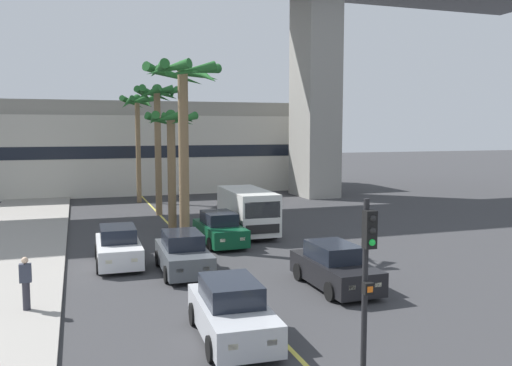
{
  "coord_description": "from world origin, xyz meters",
  "views": [
    {
      "loc": [
        -5.01,
        -1.04,
        5.6
      ],
      "look_at": [
        0.0,
        14.0,
        3.99
      ],
      "focal_mm": 37.91,
      "sensor_mm": 36.0,
      "label": 1
    }
  ],
  "objects": [
    {
      "name": "delivery_van",
      "position": [
        3.48,
        25.9,
        1.29
      ],
      "size": [
        2.21,
        5.27,
        2.36
      ],
      "color": "silver",
      "rests_on": "ground"
    },
    {
      "name": "car_queue_fourth",
      "position": [
        1.45,
        23.91,
        0.72
      ],
      "size": [
        1.93,
        4.15,
        1.56
      ],
      "color": "#0C4728",
      "rests_on": "ground"
    },
    {
      "name": "palm_tree_near_median",
      "position": [
        -0.33,
        23.41,
        6.83
      ],
      "size": [
        3.61,
        3.62,
        8.63
      ],
      "color": "brown",
      "rests_on": "ground"
    },
    {
      "name": "car_queue_front",
      "position": [
        3.48,
        15.71,
        0.72
      ],
      "size": [
        1.89,
        4.13,
        1.56
      ],
      "color": "black",
      "rests_on": "ground"
    },
    {
      "name": "car_queue_second",
      "position": [
        -3.49,
        21.48,
        0.72
      ],
      "size": [
        1.88,
        4.12,
        1.56
      ],
      "color": "white",
      "rests_on": "ground"
    },
    {
      "name": "pier_building_backdrop",
      "position": [
        0.0,
        48.01,
        3.86
      ],
      "size": [
        35.14,
        8.04,
        7.85
      ],
      "color": "beige",
      "rests_on": "ground"
    },
    {
      "name": "car_queue_fifth",
      "position": [
        -1.18,
        19.43,
        0.72
      ],
      "size": [
        1.9,
        4.13,
        1.56
      ],
      "color": "#4C5156",
      "rests_on": "ground"
    },
    {
      "name": "car_queue_third",
      "position": [
        -1.21,
        12.43,
        0.72
      ],
      "size": [
        1.96,
        4.16,
        1.56
      ],
      "color": "#B7BABF",
      "rests_on": "ground"
    },
    {
      "name": "palm_tree_mid_median",
      "position": [
        -0.02,
        28.67,
        5.05
      ],
      "size": [
        2.92,
        3.07,
        6.61
      ],
      "color": "brown",
      "rests_on": "ground"
    },
    {
      "name": "palm_tree_far_median",
      "position": [
        -0.04,
        33.72,
        6.62
      ],
      "size": [
        2.98,
        2.97,
        8.37
      ],
      "color": "brown",
      "rests_on": "ground"
    },
    {
      "name": "palm_tree_farthest_median",
      "position": [
        -0.58,
        40.24,
        6.48
      ],
      "size": [
        2.67,
        2.69,
        8.11
      ],
      "color": "brown",
      "rests_on": "ground"
    },
    {
      "name": "lane_stripe_center",
      "position": [
        0.0,
        24.0,
        0.0
      ],
      "size": [
        0.14,
        56.0,
        0.01
      ],
      "primitive_type": "cube",
      "color": "#DBCC4C",
      "rests_on": "ground"
    },
    {
      "name": "traffic_light_median_near",
      "position": [
        0.46,
        8.32,
        2.71
      ],
      "size": [
        0.24,
        0.37,
        4.2
      ],
      "color": "black",
      "rests_on": "ground"
    },
    {
      "name": "pedestrian_far_along",
      "position": [
        -6.57,
        16.14,
        1.0
      ],
      "size": [
        0.34,
        0.22,
        1.62
      ],
      "color": "#2D2D38",
      "rests_on": "sidewalk_left"
    }
  ]
}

